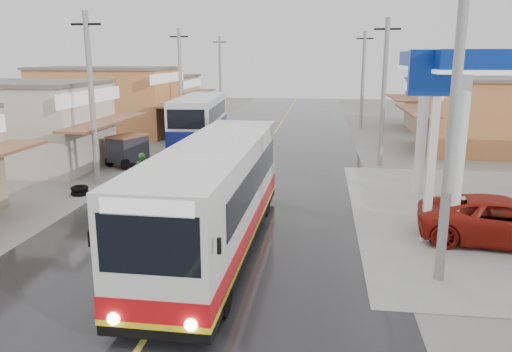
# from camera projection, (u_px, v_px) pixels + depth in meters

# --- Properties ---
(ground) EXTENTS (120.00, 120.00, 0.00)m
(ground) POSITION_uv_depth(u_px,v_px,m) (191.00, 266.00, 14.63)
(ground) COLOR slate
(ground) RESTS_ON ground
(road) EXTENTS (12.00, 90.00, 0.02)m
(road) POSITION_uv_depth(u_px,v_px,m) (257.00, 162.00, 29.08)
(road) COLOR black
(road) RESTS_ON ground
(centre_line) EXTENTS (0.15, 90.00, 0.01)m
(centre_line) POSITION_uv_depth(u_px,v_px,m) (257.00, 161.00, 29.08)
(centre_line) COLOR #D8CC4C
(centre_line) RESTS_ON road
(shopfronts_left) EXTENTS (11.00, 44.00, 5.20)m
(shopfronts_left) POSITION_uv_depth(u_px,v_px,m) (72.00, 147.00, 33.63)
(shopfronts_left) COLOR tan
(shopfronts_left) RESTS_ON ground
(utility_poles_left) EXTENTS (1.60, 50.00, 8.00)m
(utility_poles_left) POSITION_uv_depth(u_px,v_px,m) (147.00, 155.00, 30.94)
(utility_poles_left) COLOR gray
(utility_poles_left) RESTS_ON ground
(utility_poles_right) EXTENTS (1.60, 36.00, 8.00)m
(utility_poles_right) POSITION_uv_depth(u_px,v_px,m) (379.00, 165.00, 28.20)
(utility_poles_right) COLOR gray
(utility_poles_right) RESTS_ON ground
(coach_bus) EXTENTS (2.82, 11.81, 3.67)m
(coach_bus) POSITION_uv_depth(u_px,v_px,m) (216.00, 195.00, 15.57)
(coach_bus) COLOR silver
(coach_bus) RESTS_ON road
(second_bus) EXTENTS (3.35, 9.94, 3.25)m
(second_bus) POSITION_uv_depth(u_px,v_px,m) (200.00, 119.00, 34.84)
(second_bus) COLOR silver
(second_bus) RESTS_ON road
(jeepney) EXTENTS (5.78, 3.31, 1.52)m
(jeepney) POSITION_uv_depth(u_px,v_px,m) (505.00, 221.00, 16.26)
(jeepney) COLOR maroon
(jeepney) RESTS_ON ground
(cyclist) EXTENTS (1.00, 2.07, 2.15)m
(cyclist) POSITION_uv_depth(u_px,v_px,m) (145.00, 186.00, 20.94)
(cyclist) COLOR black
(cyclist) RESTS_ON ground
(tricycle_near) EXTENTS (2.15, 2.63, 1.73)m
(tricycle_near) POSITION_uv_depth(u_px,v_px,m) (128.00, 148.00, 27.82)
(tricycle_near) COLOR #26262D
(tricycle_near) RESTS_ON ground
(tyre_stack) EXTENTS (0.78, 0.78, 0.40)m
(tyre_stack) POSITION_uv_depth(u_px,v_px,m) (80.00, 190.00, 22.11)
(tyre_stack) COLOR black
(tyre_stack) RESTS_ON ground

